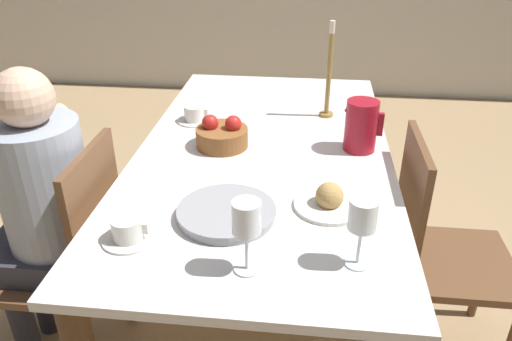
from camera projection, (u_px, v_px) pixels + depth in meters
ground_plane at (262, 302)px, 2.26m from camera, size 20.00×20.00×0.00m
dining_table at (264, 173)px, 1.94m from camera, size 0.95×1.76×0.77m
chair_person_side at (71, 256)px, 1.79m from camera, size 0.42×0.42×0.90m
chair_opposite at (437, 249)px, 1.83m from camera, size 0.42×0.42×0.90m
person_seated at (39, 202)px, 1.72m from camera, size 0.39×0.41×1.16m
red_pitcher at (361, 125)px, 1.85m from camera, size 0.15×0.12×0.19m
wine_glass_water at (363, 218)px, 1.23m from camera, size 0.07×0.07×0.19m
wine_glass_juice at (247, 221)px, 1.21m from camera, size 0.07×0.07×0.20m
teacup_near_person at (128, 231)px, 1.38m from camera, size 0.15×0.15×0.07m
teacup_across at (195, 115)px, 2.12m from camera, size 0.15×0.15×0.07m
serving_tray at (227, 213)px, 1.48m from camera, size 0.30×0.30×0.03m
bread_plate at (329, 200)px, 1.53m from camera, size 0.22×0.22×0.09m
fruit_bowl at (222, 135)px, 1.90m from camera, size 0.20×0.20×0.12m
candlestick_tall at (329, 79)px, 2.11m from camera, size 0.06×0.06×0.41m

